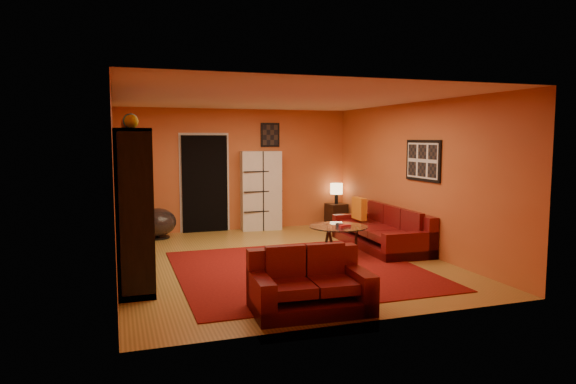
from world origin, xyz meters
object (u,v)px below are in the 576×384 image
object	(u,v)px
sofa	(384,231)
side_table	(336,215)
entertainment_unit	(131,202)
table_lamp	(336,189)
bowl_chair	(157,222)
tv	(135,205)
coffee_table	(338,229)
loveseat	(309,285)
storage_cabinet	(261,191)

from	to	relation	value
sofa	side_table	size ratio (longest dim) A/B	4.71
entertainment_unit	side_table	bearing A→B (deg)	31.33
table_lamp	bowl_chair	bearing A→B (deg)	-176.40
tv	coffee_table	xyz separation A→B (m)	(3.28, -0.07, -0.54)
tv	coffee_table	size ratio (longest dim) A/B	0.95
entertainment_unit	bowl_chair	distance (m)	2.66
entertainment_unit	table_lamp	xyz separation A→B (m)	(4.52, 2.75, -0.22)
side_table	coffee_table	bearing A→B (deg)	-113.32
loveseat	coffee_table	size ratio (longest dim) A/B	1.40
tv	bowl_chair	world-z (taller)	tv
bowl_chair	tv	bearing A→B (deg)	-101.60
entertainment_unit	storage_cabinet	xyz separation A→B (m)	(2.76, 2.80, -0.20)
tv	side_table	world-z (taller)	tv
bowl_chair	entertainment_unit	bearing A→B (deg)	-102.36
loveseat	storage_cabinet	size ratio (longest dim) A/B	0.81
entertainment_unit	coffee_table	distance (m)	3.39
sofa	bowl_chair	bearing A→B (deg)	153.14
coffee_table	table_lamp	bearing A→B (deg)	66.68
loveseat	bowl_chair	world-z (taller)	loveseat
table_lamp	storage_cabinet	bearing A→B (deg)	178.37
bowl_chair	sofa	bearing A→B (deg)	-28.94
entertainment_unit	sofa	size ratio (longest dim) A/B	1.27
tv	coffee_table	world-z (taller)	tv
tv	bowl_chair	bearing A→B (deg)	-11.60
coffee_table	storage_cabinet	distance (m)	2.88
sofa	storage_cabinet	bearing A→B (deg)	126.25
bowl_chair	table_lamp	distance (m)	4.01
storage_cabinet	bowl_chair	size ratio (longest dim) A/B	2.31
tv	table_lamp	bearing A→B (deg)	-59.08
side_table	table_lamp	world-z (taller)	table_lamp
entertainment_unit	sofa	xyz separation A→B (m)	(4.42, 0.36, -0.77)
entertainment_unit	table_lamp	bearing A→B (deg)	31.33
loveseat	bowl_chair	distance (m)	5.10
coffee_table	table_lamp	size ratio (longest dim) A/B	2.13
storage_cabinet	side_table	distance (m)	1.86
sofa	storage_cabinet	world-z (taller)	storage_cabinet
tv	storage_cabinet	size ratio (longest dim) A/B	0.55
coffee_table	storage_cabinet	world-z (taller)	storage_cabinet
entertainment_unit	side_table	size ratio (longest dim) A/B	6.00
storage_cabinet	table_lamp	distance (m)	1.76
loveseat	coffee_table	world-z (taller)	loveseat
coffee_table	side_table	bearing A→B (deg)	66.68
storage_cabinet	table_lamp	bearing A→B (deg)	2.73
storage_cabinet	table_lamp	size ratio (longest dim) A/B	3.68
storage_cabinet	bowl_chair	world-z (taller)	storage_cabinet
coffee_table	table_lamp	distance (m)	3.01
sofa	loveseat	xyz separation A→B (m)	(-2.55, -2.78, 0.00)
coffee_table	bowl_chair	xyz separation A→B (m)	(-2.79, 2.50, -0.13)
loveseat	bowl_chair	xyz separation A→B (m)	(-1.32, 4.92, 0.03)
loveseat	side_table	distance (m)	5.81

